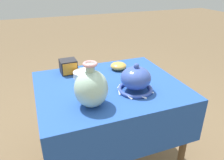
# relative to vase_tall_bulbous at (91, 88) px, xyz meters

# --- Properties ---
(display_table) EXTENTS (0.91, 0.76, 0.72)m
(display_table) POSITION_rel_vase_tall_bulbous_xyz_m (0.17, 0.18, -0.19)
(display_table) COLOR brown
(display_table) RESTS_ON ground_plane
(vase_tall_bulbous) EXTENTS (0.18, 0.18, 0.25)m
(vase_tall_bulbous) POSITION_rel_vase_tall_bulbous_xyz_m (0.00, 0.00, 0.00)
(vase_tall_bulbous) COLOR #A8CCB7
(vase_tall_bulbous) RESTS_ON display_table
(vase_dome_bell) EXTENTS (0.22, 0.22, 0.18)m
(vase_dome_bell) POSITION_rel_vase_tall_bulbous_xyz_m (0.29, 0.06, -0.03)
(vase_dome_bell) COLOR #3851A8
(vase_dome_bell) RESTS_ON display_table
(mosaic_tile_box) EXTENTS (0.12, 0.11, 0.10)m
(mosaic_tile_box) POSITION_rel_vase_tall_bulbous_xyz_m (-0.03, 0.48, -0.06)
(mosaic_tile_box) COLOR #232328
(mosaic_tile_box) RESTS_ON display_table
(pot_squat_ivory) EXTENTS (0.14, 0.14, 0.05)m
(pot_squat_ivory) POSITION_rel_vase_tall_bulbous_xyz_m (0.05, 0.35, -0.08)
(pot_squat_ivory) COLOR white
(pot_squat_ivory) RESTS_ON display_table
(bowl_shallow_ochre) EXTENTS (0.12, 0.12, 0.05)m
(bowl_shallow_ochre) POSITION_rel_vase_tall_bulbous_xyz_m (0.32, 0.41, -0.08)
(bowl_shallow_ochre) COLOR gold
(bowl_shallow_ochre) RESTS_ON display_table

